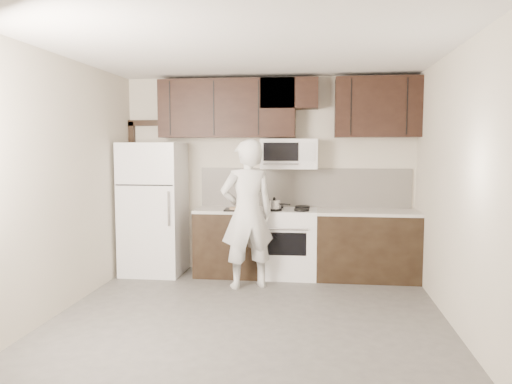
% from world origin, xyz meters
% --- Properties ---
extents(floor, '(4.50, 4.50, 0.00)m').
position_xyz_m(floor, '(0.00, 0.00, 0.00)').
color(floor, '#4D4B48').
rests_on(floor, ground).
extents(back_wall, '(4.00, 0.00, 4.00)m').
position_xyz_m(back_wall, '(0.00, 2.25, 1.35)').
color(back_wall, beige).
rests_on(back_wall, ground).
extents(ceiling, '(4.50, 4.50, 0.00)m').
position_xyz_m(ceiling, '(0.00, 0.00, 2.70)').
color(ceiling, white).
rests_on(ceiling, back_wall).
extents(counter_run, '(2.95, 0.64, 0.91)m').
position_xyz_m(counter_run, '(0.60, 1.94, 0.46)').
color(counter_run, black).
rests_on(counter_run, floor).
extents(stove, '(0.76, 0.66, 0.94)m').
position_xyz_m(stove, '(0.30, 1.94, 0.46)').
color(stove, white).
rests_on(stove, floor).
extents(backsplash, '(2.90, 0.02, 0.54)m').
position_xyz_m(backsplash, '(0.50, 2.24, 1.18)').
color(backsplash, beige).
rests_on(backsplash, counter_run).
extents(upper_cabinets, '(3.48, 0.35, 0.78)m').
position_xyz_m(upper_cabinets, '(0.21, 2.08, 2.28)').
color(upper_cabinets, black).
rests_on(upper_cabinets, back_wall).
extents(microwave, '(0.76, 0.42, 0.40)m').
position_xyz_m(microwave, '(0.30, 2.06, 1.65)').
color(microwave, white).
rests_on(microwave, upper_cabinets).
extents(refrigerator, '(0.80, 0.76, 1.80)m').
position_xyz_m(refrigerator, '(-1.55, 1.89, 0.90)').
color(refrigerator, white).
rests_on(refrigerator, floor).
extents(door_trim, '(0.50, 0.08, 2.12)m').
position_xyz_m(door_trim, '(-1.92, 2.21, 1.25)').
color(door_trim, black).
rests_on(door_trim, floor).
extents(saucepan, '(0.31, 0.19, 0.18)m').
position_xyz_m(saucepan, '(0.12, 1.79, 0.98)').
color(saucepan, silver).
rests_on(saucepan, stove).
extents(baking_tray, '(0.38, 0.29, 0.02)m').
position_xyz_m(baking_tray, '(-0.34, 1.76, 0.92)').
color(baking_tray, black).
rests_on(baking_tray, counter_run).
extents(pizza, '(0.26, 0.26, 0.02)m').
position_xyz_m(pizza, '(-0.34, 1.76, 0.94)').
color(pizza, beige).
rests_on(pizza, baking_tray).
extents(person, '(0.79, 0.67, 1.84)m').
position_xyz_m(person, '(-0.18, 1.35, 0.92)').
color(person, silver).
rests_on(person, floor).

